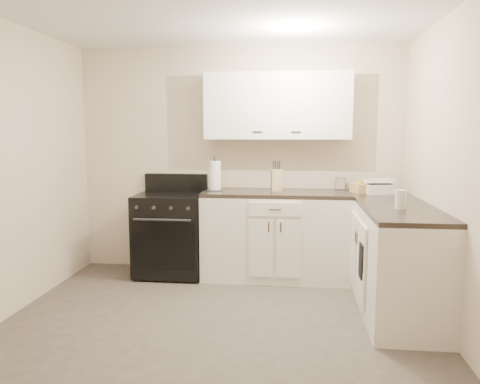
# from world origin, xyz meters

# --- Properties ---
(floor) EXTENTS (3.60, 3.60, 0.00)m
(floor) POSITION_xyz_m (0.00, 0.00, 0.00)
(floor) COLOR #473F38
(floor) RESTS_ON ground
(ceiling) EXTENTS (3.60, 3.60, 0.00)m
(ceiling) POSITION_xyz_m (0.00, 0.00, 2.50)
(ceiling) COLOR white
(ceiling) RESTS_ON wall_back
(wall_back) EXTENTS (3.60, 0.00, 3.60)m
(wall_back) POSITION_xyz_m (0.00, 1.80, 1.25)
(wall_back) COLOR beige
(wall_back) RESTS_ON ground
(wall_right) EXTENTS (0.00, 3.60, 3.60)m
(wall_right) POSITION_xyz_m (1.80, 0.00, 1.25)
(wall_right) COLOR beige
(wall_right) RESTS_ON ground
(wall_front) EXTENTS (3.60, 0.00, 3.60)m
(wall_front) POSITION_xyz_m (0.00, -1.80, 1.25)
(wall_front) COLOR beige
(wall_front) RESTS_ON ground
(base_cabinets_back) EXTENTS (1.55, 0.60, 0.90)m
(base_cabinets_back) POSITION_xyz_m (0.43, 1.50, 0.45)
(base_cabinets_back) COLOR silver
(base_cabinets_back) RESTS_ON floor
(base_cabinets_right) EXTENTS (0.60, 1.90, 0.90)m
(base_cabinets_right) POSITION_xyz_m (1.50, 0.85, 0.45)
(base_cabinets_right) COLOR silver
(base_cabinets_right) RESTS_ON floor
(countertop_back) EXTENTS (1.55, 0.60, 0.04)m
(countertop_back) POSITION_xyz_m (0.43, 1.50, 0.92)
(countertop_back) COLOR black
(countertop_back) RESTS_ON base_cabinets_back
(countertop_right) EXTENTS (0.60, 1.90, 0.04)m
(countertop_right) POSITION_xyz_m (1.50, 0.85, 0.92)
(countertop_right) COLOR black
(countertop_right) RESTS_ON base_cabinets_right
(upper_cabinets) EXTENTS (1.55, 0.30, 0.70)m
(upper_cabinets) POSITION_xyz_m (0.43, 1.65, 1.84)
(upper_cabinets) COLOR white
(upper_cabinets) RESTS_ON wall_back
(stove) EXTENTS (0.72, 0.62, 0.87)m
(stove) POSITION_xyz_m (-0.72, 1.48, 0.46)
(stove) COLOR black
(stove) RESTS_ON floor
(knife_block) EXTENTS (0.13, 0.12, 0.23)m
(knife_block) POSITION_xyz_m (0.42, 1.55, 1.06)
(knife_block) COLOR #D3B582
(knife_block) RESTS_ON countertop_back
(paper_towel) EXTENTS (0.17, 0.17, 0.32)m
(paper_towel) POSITION_xyz_m (-0.24, 1.51, 1.10)
(paper_towel) COLOR white
(paper_towel) RESTS_ON countertop_back
(picture_frame) EXTENTS (0.11, 0.05, 0.13)m
(picture_frame) POSITION_xyz_m (1.12, 1.74, 1.00)
(picture_frame) COLOR black
(picture_frame) RESTS_ON countertop_back
(wicker_basket) EXTENTS (0.35, 0.29, 0.10)m
(wicker_basket) POSITION_xyz_m (1.37, 1.51, 0.99)
(wicker_basket) COLOR tan
(wicker_basket) RESTS_ON countertop_right
(countertop_grill) EXTENTS (0.31, 0.29, 0.10)m
(countertop_grill) POSITION_xyz_m (1.47, 1.45, 0.99)
(countertop_grill) COLOR white
(countertop_grill) RESTS_ON countertop_right
(glass_jar) EXTENTS (0.12, 0.12, 0.16)m
(glass_jar) POSITION_xyz_m (1.48, 0.51, 1.02)
(glass_jar) COLOR silver
(glass_jar) RESTS_ON countertop_right
(oven_mitt_near) EXTENTS (0.02, 0.13, 0.23)m
(oven_mitt_near) POSITION_xyz_m (1.18, 0.43, 0.53)
(oven_mitt_near) COLOR black
(oven_mitt_near) RESTS_ON base_cabinets_right
(oven_mitt_far) EXTENTS (0.02, 0.17, 0.29)m
(oven_mitt_far) POSITION_xyz_m (1.18, 0.47, 0.50)
(oven_mitt_far) COLOR black
(oven_mitt_far) RESTS_ON base_cabinets_right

